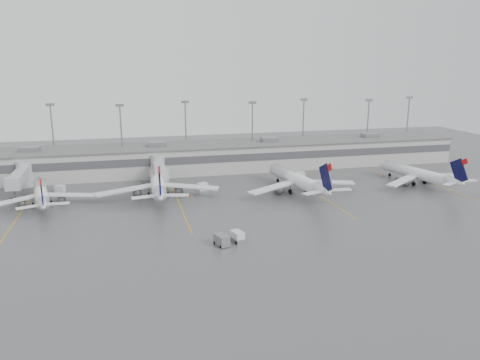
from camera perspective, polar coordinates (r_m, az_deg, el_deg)
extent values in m
plane|color=#4C4C4E|center=(91.94, 5.42, -6.47)|extent=(260.00, 260.00, 0.00)
cube|color=#B4B5AF|center=(144.84, -2.12, 2.87)|extent=(150.00, 16.00, 8.00)
cube|color=#47474C|center=(136.93, -1.43, 2.64)|extent=(150.00, 0.15, 2.20)
cube|color=#606060|center=(144.11, -2.13, 4.45)|extent=(152.00, 17.00, 0.30)
cube|color=slate|center=(143.40, -24.22, 3.47)|extent=(5.00, 4.00, 1.30)
cube|color=slate|center=(161.65, 15.56, 5.27)|extent=(5.00, 4.00, 1.30)
cylinder|color=gray|center=(151.68, -21.81, 4.68)|extent=(0.44, 0.44, 20.00)
cube|color=slate|center=(150.52, -22.17, 8.51)|extent=(2.40, 0.50, 0.80)
cylinder|color=gray|center=(142.81, -14.21, 4.73)|extent=(0.44, 0.44, 20.00)
cube|color=slate|center=(141.58, -14.46, 8.81)|extent=(2.40, 0.50, 0.80)
cylinder|color=gray|center=(151.42, -6.61, 5.58)|extent=(0.44, 0.44, 20.00)
cube|color=slate|center=(150.26, -6.72, 9.43)|extent=(2.40, 0.50, 0.80)
cylinder|color=gray|center=(148.04, 1.51, 5.48)|extent=(0.44, 0.44, 20.00)
cube|color=slate|center=(146.86, 1.53, 9.42)|extent=(2.40, 0.50, 0.80)
cylinder|color=gray|center=(161.40, 7.69, 6.08)|extent=(0.44, 0.44, 20.00)
cube|color=slate|center=(160.31, 7.81, 9.69)|extent=(2.40, 0.50, 0.80)
cylinder|color=gray|center=(163.21, 15.24, 5.80)|extent=(0.44, 0.44, 20.00)
cube|color=slate|center=(162.14, 15.48, 9.36)|extent=(2.40, 0.50, 0.80)
cylinder|color=gray|center=(179.92, 19.70, 6.20)|extent=(0.44, 0.44, 20.00)
cube|color=slate|center=(178.94, 19.97, 9.43)|extent=(2.40, 0.50, 0.80)
cylinder|color=#A9ACAF|center=(136.77, -24.76, 0.67)|extent=(4.00, 4.00, 7.00)
cube|color=#A9ACAF|center=(130.38, -25.30, 0.37)|extent=(2.80, 13.00, 2.60)
cube|color=#A9ACAF|center=(123.23, -25.94, -0.43)|extent=(3.40, 2.40, 3.00)
cylinder|color=gray|center=(123.92, -25.80, -1.73)|extent=(0.70, 0.70, 2.80)
cube|color=black|center=(124.19, -25.75, -2.20)|extent=(2.20, 1.20, 0.70)
cylinder|color=#A9ACAF|center=(134.45, -9.99, 1.56)|extent=(4.00, 4.00, 7.00)
cube|color=#A9ACAF|center=(127.94, -9.79, 1.30)|extent=(2.80, 13.00, 2.60)
cube|color=#A9ACAF|center=(120.65, -9.52, 0.54)|extent=(3.40, 2.40, 3.00)
cylinder|color=gray|center=(121.36, -9.46, -0.79)|extent=(0.70, 0.70, 2.80)
cube|color=black|center=(121.63, -9.44, -1.27)|extent=(2.20, 1.20, 0.70)
cube|color=#D09D0C|center=(112.38, -25.41, -3.96)|extent=(0.25, 40.00, 0.01)
cube|color=#D09D0C|center=(110.50, -7.36, -2.96)|extent=(0.25, 40.00, 0.01)
cube|color=#D09D0C|center=(119.34, 9.57, -1.75)|extent=(0.25, 40.00, 0.01)
cube|color=#D09D0C|center=(136.83, 23.15, -0.66)|extent=(0.25, 40.00, 0.01)
cylinder|color=white|center=(118.86, -23.10, -1.37)|extent=(6.54, 20.78, 2.81)
cone|color=white|center=(130.15, -23.28, -0.12)|extent=(3.24, 3.09, 2.81)
cone|color=white|center=(106.73, -22.88, -2.82)|extent=(3.62, 5.12, 2.81)
cube|color=white|center=(116.63, -26.23, -2.37)|extent=(11.86, 7.96, 0.33)
cube|color=white|center=(116.77, -19.81, -1.71)|extent=(12.39, 3.99, 0.33)
cube|color=black|center=(105.57, -23.01, -1.47)|extent=(1.24, 5.24, 6.13)
cube|color=#A90D10|center=(103.80, -23.12, -0.34)|extent=(0.62, 1.91, 1.78)
cylinder|color=black|center=(127.62, -23.13, -1.48)|extent=(0.48, 0.89, 0.84)
cylinder|color=black|center=(117.64, -23.91, -2.77)|extent=(0.60, 1.09, 1.03)
cylinder|color=black|center=(117.68, -22.01, -2.57)|extent=(0.60, 1.09, 1.03)
cylinder|color=white|center=(118.82, -10.03, -0.18)|extent=(4.11, 24.43, 3.32)
cone|color=white|center=(132.16, -10.27, 1.25)|extent=(3.42, 3.20, 3.32)
cone|color=white|center=(104.49, -9.71, -1.90)|extent=(3.50, 5.64, 3.32)
cube|color=white|center=(116.07, -13.77, -1.17)|extent=(14.61, 6.76, 0.39)
cube|color=white|center=(116.53, -6.14, -0.78)|extent=(14.50, 7.59, 0.39)
cube|color=black|center=(103.13, -9.77, -0.27)|extent=(0.54, 6.24, 7.24)
cube|color=#A90D10|center=(101.06, -9.80, 1.11)|extent=(0.40, 2.25, 2.10)
cylinder|color=black|center=(129.16, -10.16, -0.33)|extent=(0.42, 1.01, 1.00)
cylinder|color=black|center=(117.33, -11.06, -1.79)|extent=(0.54, 1.23, 1.22)
cylinder|color=black|center=(117.47, -8.80, -1.67)|extent=(0.54, 1.23, 1.22)
cylinder|color=white|center=(121.02, 6.67, 0.18)|extent=(6.26, 24.22, 3.27)
cone|color=white|center=(132.80, 3.96, 1.49)|extent=(3.63, 3.44, 3.27)
cone|color=white|center=(108.73, 10.23, -1.32)|extent=(3.93, 5.82, 3.27)
cube|color=white|center=(115.27, 4.00, -0.91)|extent=(14.04, 8.61, 0.38)
cube|color=white|center=(122.37, 10.49, -0.23)|extent=(14.46, 5.44, 0.38)
cube|color=black|center=(107.49, 10.45, 0.24)|extent=(1.10, 6.13, 7.13)
cube|color=#A90D10|center=(105.69, 10.92, 1.56)|extent=(0.60, 2.23, 2.07)
cylinder|color=black|center=(130.18, 4.63, -0.04)|extent=(0.50, 1.02, 0.98)
cylinder|color=black|center=(118.80, 6.14, -1.41)|extent=(0.64, 1.25, 1.20)
cylinder|color=black|center=(120.91, 8.08, -1.19)|extent=(0.64, 1.25, 1.20)
cylinder|color=white|center=(136.45, 20.48, 0.84)|extent=(7.77, 22.13, 3.00)
cone|color=white|center=(144.91, 16.93, 1.86)|extent=(3.54, 3.39, 3.00)
cone|color=white|center=(128.00, 24.81, -0.23)|extent=(4.03, 5.54, 3.00)
cube|color=white|center=(129.77, 19.23, -0.06)|extent=(12.51, 8.88, 0.35)
cube|color=white|center=(140.00, 23.25, 0.57)|extent=(13.19, 3.79, 0.35)
cube|color=black|center=(127.07, 25.12, 0.99)|extent=(1.53, 5.56, 6.54)
cube|color=#A90D10|center=(125.79, 25.70, 2.02)|extent=(0.74, 2.04, 1.90)
cylinder|color=black|center=(143.08, 17.79, 0.60)|extent=(0.54, 0.96, 0.90)
cylinder|color=black|center=(134.18, 20.40, -0.44)|extent=(0.68, 1.17, 1.10)
cylinder|color=black|center=(137.23, 21.60, -0.24)|extent=(0.68, 1.17, 1.10)
cube|color=silver|center=(87.06, -0.33, -6.90)|extent=(2.44, 3.08, 2.02)
cube|color=slate|center=(87.28, -0.33, -7.28)|extent=(2.79, 3.58, 0.78)
cylinder|color=black|center=(87.76, -1.22, -7.21)|extent=(0.43, 0.67, 0.63)
cylinder|color=black|center=(88.63, -0.22, -6.99)|extent=(0.43, 0.67, 0.63)
cylinder|color=black|center=(85.98, -0.44, -7.67)|extent=(0.43, 0.67, 0.63)
cylinder|color=black|center=(86.87, 0.57, -7.44)|extent=(0.43, 0.67, 0.63)
cube|color=slate|center=(85.29, -2.24, -7.32)|extent=(2.71, 3.58, 1.93)
cylinder|color=black|center=(86.13, -3.08, -7.65)|extent=(0.44, 0.68, 0.63)
cylinder|color=black|center=(85.03, -1.39, -7.93)|extent=(0.44, 0.68, 0.63)
cube|color=silver|center=(128.52, -21.09, -0.99)|extent=(2.69, 2.19, 1.64)
cube|color=silver|center=(122.00, -4.60, -0.80)|extent=(3.10, 2.67, 1.85)
cube|color=silver|center=(134.73, 7.29, 0.57)|extent=(2.75, 1.92, 1.88)
cube|color=slate|center=(128.22, -11.43, -0.25)|extent=(2.55, 3.58, 2.07)
cone|color=#FF4C05|center=(123.65, -26.03, -2.32)|extent=(0.38, 0.38, 0.61)
cone|color=#FF4C05|center=(116.23, -5.95, -1.85)|extent=(0.51, 0.51, 0.80)
cone|color=#FF4C05|center=(133.31, 9.15, 0.08)|extent=(0.39, 0.39, 0.62)
cone|color=#FF4C05|center=(142.96, 17.04, 0.59)|extent=(0.41, 0.41, 0.66)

